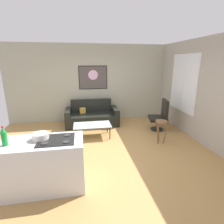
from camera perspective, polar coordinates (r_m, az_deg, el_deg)
ground at (r=4.75m, az=-1.90°, el=-11.53°), size 6.40×6.40×0.04m
back_wall at (r=6.67m, az=-5.01°, el=9.21°), size 6.40×0.05×2.80m
right_wall at (r=5.56m, az=25.50°, el=6.42°), size 0.05×6.40×2.80m
couch at (r=6.33m, az=-6.49°, el=-1.56°), size 1.82×0.87×0.86m
coffee_table at (r=5.26m, az=-6.41°, el=-4.34°), size 1.08×0.61×0.39m
armchair at (r=5.93m, az=15.38°, el=-1.16°), size 0.65×0.67×1.01m
bar_stool at (r=4.96m, az=15.60°, el=-4.36°), size 0.36×0.36×0.64m
kitchen_counter at (r=3.42m, az=-21.16°, el=-15.50°), size 1.38×0.71×0.91m
soda_bottle at (r=3.26m, az=-31.53°, el=-6.86°), size 0.09×0.09×0.32m
mixing_bowl at (r=3.26m, az=-22.13°, el=-7.34°), size 0.27×0.27×0.11m
wall_painting at (r=6.60m, az=-6.13°, el=11.03°), size 1.04×0.03×0.84m
window at (r=6.02m, az=22.06°, el=8.55°), size 0.03×1.39×1.78m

